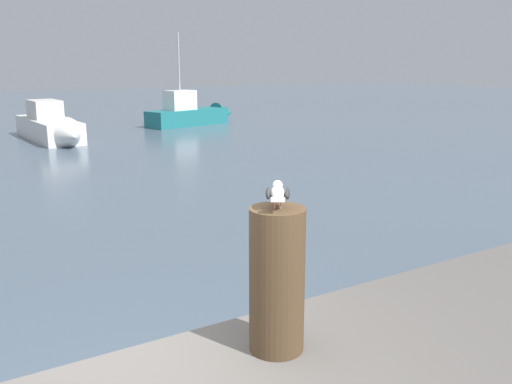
{
  "coord_description": "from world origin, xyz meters",
  "views": [
    {
      "loc": [
        -0.81,
        -3.15,
        2.95
      ],
      "look_at": [
        0.96,
        -0.25,
        2.14
      ],
      "focal_mm": 38.29,
      "sensor_mm": 36.0,
      "label": 1
    }
  ],
  "objects": [
    {
      "name": "mooring_post",
      "position": [
        0.96,
        -0.5,
        1.63
      ],
      "size": [
        0.35,
        0.35,
        0.93
      ],
      "primitive_type": "cylinder",
      "color": "#4C3823",
      "rests_on": "harbor_quay"
    },
    {
      "name": "seagull",
      "position": [
        0.97,
        -0.5,
        2.18
      ],
      "size": [
        0.26,
        0.35,
        0.14
      ],
      "color": "tan",
      "rests_on": "mooring_post"
    },
    {
      "name": "boat_teal",
      "position": [
        10.65,
        21.25,
        0.54
      ],
      "size": [
        5.27,
        2.59,
        4.46
      ],
      "color": "#1E7075",
      "rests_on": "ground_plane"
    },
    {
      "name": "boat_white",
      "position": [
        3.47,
        18.8,
        0.52
      ],
      "size": [
        1.68,
        5.97,
        1.7
      ],
      "color": "silver",
      "rests_on": "ground_plane"
    }
  ]
}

